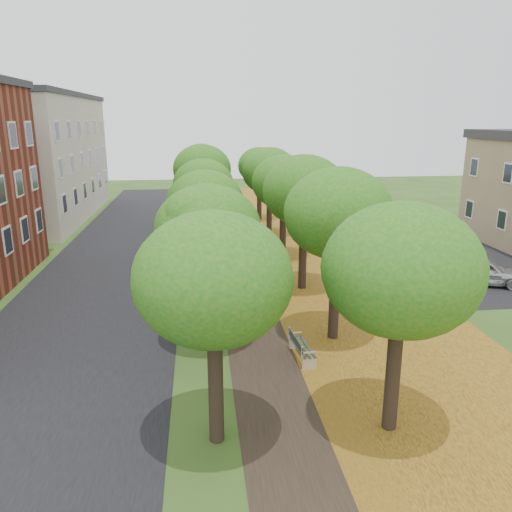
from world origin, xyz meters
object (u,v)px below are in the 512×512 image
object	(u,v)px
car_red	(437,256)
bench	(301,347)
car_white	(423,245)
car_grey	(412,241)
car_silver	(482,271)

from	to	relation	value
car_red	bench	bearing A→B (deg)	138.68
car_red	car_white	bearing A→B (deg)	-6.06
car_red	car_white	world-z (taller)	car_red
bench	car_red	world-z (taller)	car_red
bench	car_white	world-z (taller)	car_white
bench	car_white	bearing A→B (deg)	-43.71
car_grey	car_white	xyz separation A→B (m)	(0.48, -0.66, -0.13)
car_white	car_silver	bearing A→B (deg)	178.01
bench	car_silver	size ratio (longest dim) A/B	0.45
bench	car_white	size ratio (longest dim) A/B	0.41
car_silver	car_red	distance (m)	3.13
bench	car_white	distance (m)	16.76
car_silver	car_grey	world-z (taller)	car_grey
car_grey	car_white	bearing A→B (deg)	-143.91
car_silver	car_white	bearing A→B (deg)	26.24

